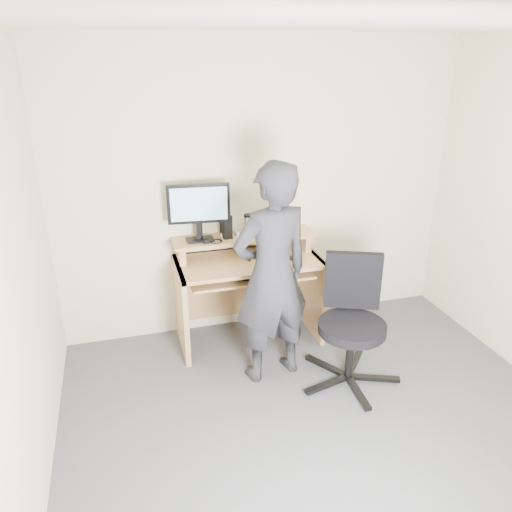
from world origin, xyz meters
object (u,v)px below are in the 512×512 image
person (272,275)px  monitor (199,207)px  desk (246,278)px  office_chair (352,317)px

person → monitor: bearing=-72.0°
desk → person: 0.69m
person → desk: bearing=-99.8°
desk → person: size_ratio=0.71×
monitor → person: bearing=-53.5°
desk → person: bearing=-87.1°
monitor → person: person is taller
desk → monitor: 0.75m
monitor → office_chair: 1.48m
desk → person: (0.03, -0.63, 0.30)m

